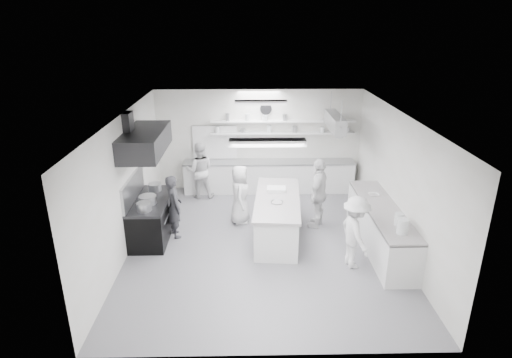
{
  "coord_description": "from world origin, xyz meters",
  "views": [
    {
      "loc": [
        -0.34,
        -8.69,
        4.9
      ],
      "look_at": [
        -0.14,
        0.6,
        1.37
      ],
      "focal_mm": 29.84,
      "sensor_mm": 36.0,
      "label": 1
    }
  ],
  "objects_px": {
    "cook_stove": "(174,206)",
    "cook_back": "(200,170)",
    "back_counter": "(269,177)",
    "right_counter": "(381,228)",
    "stove": "(152,219)",
    "prep_island": "(277,218)"
  },
  "relations": [
    {
      "from": "stove",
      "to": "back_counter",
      "type": "distance_m",
      "value": 4.03
    },
    {
      "from": "back_counter",
      "to": "cook_back",
      "type": "relative_size",
      "value": 3.06
    },
    {
      "from": "cook_stove",
      "to": "cook_back",
      "type": "xyz_separation_m",
      "value": [
        0.36,
        2.36,
        0.05
      ]
    },
    {
      "from": "stove",
      "to": "cook_back",
      "type": "height_order",
      "value": "cook_back"
    },
    {
      "from": "right_counter",
      "to": "prep_island",
      "type": "distance_m",
      "value": 2.37
    },
    {
      "from": "back_counter",
      "to": "right_counter",
      "type": "relative_size",
      "value": 1.52
    },
    {
      "from": "right_counter",
      "to": "prep_island",
      "type": "height_order",
      "value": "right_counter"
    },
    {
      "from": "prep_island",
      "to": "back_counter",
      "type": "bearing_deg",
      "value": 95.97
    },
    {
      "from": "prep_island",
      "to": "stove",
      "type": "bearing_deg",
      "value": -175.51
    },
    {
      "from": "stove",
      "to": "prep_island",
      "type": "distance_m",
      "value": 2.95
    },
    {
      "from": "right_counter",
      "to": "cook_stove",
      "type": "height_order",
      "value": "cook_stove"
    },
    {
      "from": "prep_island",
      "to": "cook_back",
      "type": "height_order",
      "value": "cook_back"
    },
    {
      "from": "cook_stove",
      "to": "cook_back",
      "type": "height_order",
      "value": "cook_back"
    },
    {
      "from": "right_counter",
      "to": "stove",
      "type": "bearing_deg",
      "value": 173.48
    },
    {
      "from": "back_counter",
      "to": "cook_stove",
      "type": "distance_m",
      "value": 3.66
    },
    {
      "from": "back_counter",
      "to": "cook_back",
      "type": "height_order",
      "value": "cook_back"
    },
    {
      "from": "stove",
      "to": "right_counter",
      "type": "bearing_deg",
      "value": -6.52
    },
    {
      "from": "stove",
      "to": "cook_stove",
      "type": "bearing_deg",
      "value": 3.33
    },
    {
      "from": "prep_island",
      "to": "cook_stove",
      "type": "distance_m",
      "value": 2.44
    },
    {
      "from": "cook_back",
      "to": "prep_island",
      "type": "bearing_deg",
      "value": 129.3
    },
    {
      "from": "cook_stove",
      "to": "cook_back",
      "type": "bearing_deg",
      "value": -33.0
    },
    {
      "from": "stove",
      "to": "back_counter",
      "type": "bearing_deg",
      "value": 43.99
    }
  ]
}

